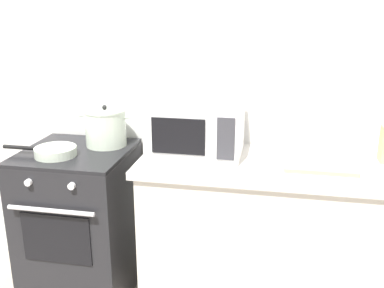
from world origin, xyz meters
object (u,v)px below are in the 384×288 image
Objects in this scene: stove at (81,223)px; cutting_board at (319,165)px; stock_pot at (106,127)px; frying_pan at (54,151)px; microwave at (196,128)px.

cutting_board is at bearing 0.05° from stove.
cutting_board reaches higher than stove.
stock_pot is 0.76× the size of frying_pan.
cutting_board is at bearing 4.37° from frying_pan.
microwave is (0.69, 0.08, 0.61)m from stove.
stock_pot reaches higher than cutting_board.
stock_pot is at bearing 43.23° from stove.
frying_pan is at bearing -123.28° from stove.
microwave is at bearing 13.82° from frying_pan.
frying_pan is (-0.21, -0.24, -0.08)m from stock_pot.
stove is 1.84× the size of microwave.
frying_pan is 0.79m from microwave.
stock_pot is 1.22m from cutting_board.
stock_pot is (0.14, 0.13, 0.57)m from stove.
microwave is 1.39× the size of cutting_board.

